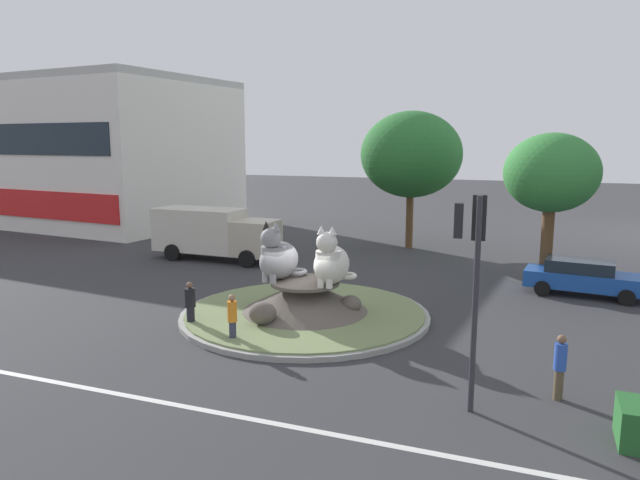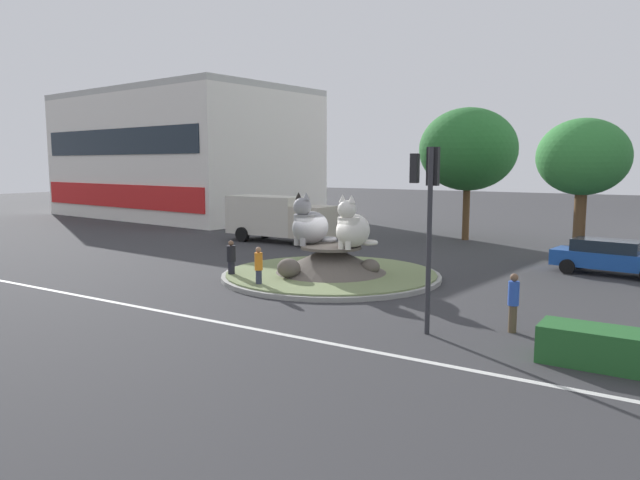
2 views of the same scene
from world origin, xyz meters
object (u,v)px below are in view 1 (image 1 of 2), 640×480
object	(u,v)px
cat_statue_grey	(278,258)
shophouse_block	(81,152)
delivery_box_truck	(214,232)
pedestrian_orange_shirt	(232,318)
second_tree_near_tower	(551,174)
pedestrian_black_shirt	(190,304)
broadleaf_tree_behind_island	(411,155)
traffic_light_mast	(474,255)
cat_statue_white	(331,262)
sedan_on_far_lane	(584,277)
pedestrian_blue_shirt	(560,365)

from	to	relation	value
cat_statue_grey	shophouse_block	world-z (taller)	shophouse_block
delivery_box_truck	cat_statue_grey	bearing A→B (deg)	-45.61
pedestrian_orange_shirt	delivery_box_truck	bearing A→B (deg)	139.32
second_tree_near_tower	pedestrian_black_shirt	world-z (taller)	second_tree_near_tower
shophouse_block	broadleaf_tree_behind_island	xyz separation A→B (m)	(27.51, -3.04, 0.10)
delivery_box_truck	traffic_light_mast	bearing A→B (deg)	-40.58
delivery_box_truck	second_tree_near_tower	bearing A→B (deg)	1.95
cat_statue_white	shophouse_block	size ratio (longest dim) A/B	0.09
delivery_box_truck	pedestrian_orange_shirt	bearing A→B (deg)	-55.47
traffic_light_mast	delivery_box_truck	world-z (taller)	traffic_light_mast
sedan_on_far_lane	pedestrian_orange_shirt	bearing A→B (deg)	-129.22
cat_statue_grey	traffic_light_mast	bearing A→B (deg)	60.86
shophouse_block	second_tree_near_tower	xyz separation A→B (m)	(35.15, -10.00, -0.51)
pedestrian_black_shirt	cat_statue_white	bearing A→B (deg)	-62.72
cat_statue_grey	pedestrian_blue_shirt	bearing A→B (deg)	73.67
pedestrian_orange_shirt	sedan_on_far_lane	xyz separation A→B (m)	(10.79, 10.42, -0.08)
shophouse_block	broadleaf_tree_behind_island	bearing A→B (deg)	-0.29
broadleaf_tree_behind_island	pedestrian_orange_shirt	size ratio (longest dim) A/B	4.97
pedestrian_orange_shirt	sedan_on_far_lane	bearing A→B (deg)	59.94
pedestrian_orange_shirt	delivery_box_truck	xyz separation A→B (m)	(-7.54, 11.44, 0.64)
second_tree_near_tower	sedan_on_far_lane	xyz separation A→B (m)	(1.50, -1.26, -4.18)
shophouse_block	pedestrian_blue_shirt	world-z (taller)	shophouse_block
pedestrian_orange_shirt	pedestrian_blue_shirt	xyz separation A→B (m)	(9.56, -0.61, 0.03)
pedestrian_orange_shirt	shophouse_block	bearing A→B (deg)	155.95
cat_statue_grey	traffic_light_mast	xyz separation A→B (m)	(7.49, -5.38, 1.63)
broadleaf_tree_behind_island	pedestrian_orange_shirt	world-z (taller)	broadleaf_tree_behind_island
cat_statue_grey	pedestrian_orange_shirt	bearing A→B (deg)	6.42
broadleaf_tree_behind_island	sedan_on_far_lane	size ratio (longest dim) A/B	1.66
cat_statue_white	shophouse_block	xyz separation A→B (m)	(-27.93, 18.23, 3.35)
cat_statue_grey	cat_statue_white	size ratio (longest dim) A/B	1.06
cat_statue_grey	pedestrian_black_shirt	xyz separation A→B (m)	(-2.19, -2.47, -1.31)
traffic_light_mast	shophouse_block	size ratio (longest dim) A/B	0.22
delivery_box_truck	broadleaf_tree_behind_island	bearing A→B (deg)	39.19
cat_statue_grey	second_tree_near_tower	distance (m)	12.74
cat_statue_white	cat_statue_grey	bearing A→B (deg)	-89.04
cat_statue_grey	cat_statue_white	xyz separation A→B (m)	(2.06, 0.03, -0.02)
pedestrian_black_shirt	pedestrian_blue_shirt	distance (m)	11.85
traffic_light_mast	sedan_on_far_lane	distance (m)	13.16
cat_statue_grey	broadleaf_tree_behind_island	size ratio (longest dim) A/B	0.28
second_tree_near_tower	pedestrian_orange_shirt	xyz separation A→B (m)	(-9.28, -11.68, -4.10)
cat_statue_grey	delivery_box_truck	distance (m)	11.04
shophouse_block	second_tree_near_tower	distance (m)	36.54
sedan_on_far_lane	second_tree_near_tower	bearing A→B (deg)	146.85
pedestrian_orange_shirt	sedan_on_far_lane	world-z (taller)	pedestrian_orange_shirt
cat_statue_white	pedestrian_orange_shirt	xyz separation A→B (m)	(-2.07, -3.45, -1.26)
pedestrian_blue_shirt	second_tree_near_tower	bearing A→B (deg)	6.03
traffic_light_mast	pedestrian_blue_shirt	size ratio (longest dim) A/B	3.07
delivery_box_truck	sedan_on_far_lane	bearing A→B (deg)	-2.04
pedestrian_black_shirt	delivery_box_truck	world-z (taller)	delivery_box_truck
second_tree_near_tower	sedan_on_far_lane	distance (m)	4.62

